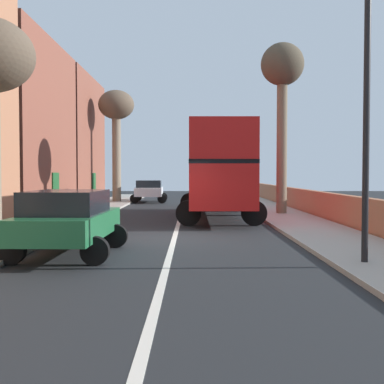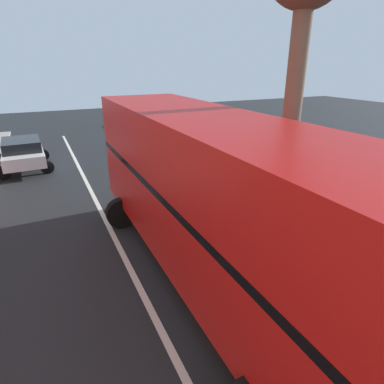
# 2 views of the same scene
# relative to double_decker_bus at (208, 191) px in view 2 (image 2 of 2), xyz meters

# --- Properties ---
(double_decker_bus) EXTENTS (3.56, 10.64, 4.06)m
(double_decker_bus) POSITION_rel_double_decker_bus_xyz_m (0.00, 0.00, 0.00)
(double_decker_bus) COLOR #B71514
(double_decker_bus) RESTS_ON ground
(parked_car_white_left_2) EXTENTS (2.62, 4.24, 1.58)m
(parked_car_white_left_2) POSITION_rel_double_decker_bus_xyz_m (-4.20, 11.97, -1.45)
(parked_car_white_left_2) COLOR silver
(parked_car_white_left_2) RESTS_ON ground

